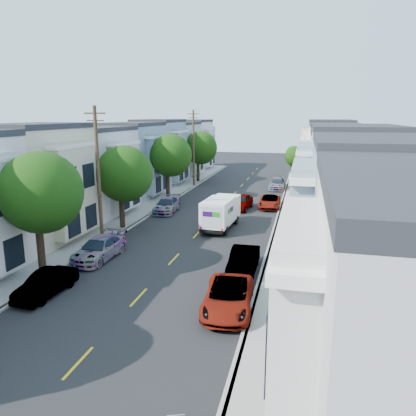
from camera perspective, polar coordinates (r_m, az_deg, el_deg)
ground at (r=27.58m, az=-4.83°, el=-7.22°), size 160.00×160.00×0.00m
road_slab at (r=41.49m, az=1.63°, el=-0.24°), size 12.00×70.00×0.02m
curb_left at (r=43.09m, az=-6.27°, el=0.28°), size 0.30×70.00×0.15m
curb_right at (r=40.71m, az=9.99°, el=-0.60°), size 0.30×70.00×0.15m
sidewalk_left at (r=43.54m, az=-7.88°, el=0.36°), size 2.60×70.00×0.15m
sidewalk_right at (r=40.66m, az=11.82°, el=-0.69°), size 2.60×70.00×0.15m
centerline at (r=41.50m, az=1.63°, el=-0.25°), size 0.12×70.00×0.01m
townhouse_row_left at (r=45.05m, az=-12.39°, el=0.51°), size 5.00×70.00×8.50m
townhouse_row_right at (r=40.78m, az=17.15°, el=-1.07°), size 5.00×70.00×8.50m
tree_b at (r=24.90m, az=-22.56°, el=1.98°), size 4.70×4.70×7.55m
tree_c at (r=34.32m, az=-11.80°, el=4.70°), size 4.70×4.70×7.09m
tree_d at (r=45.28m, az=-5.40°, el=7.34°), size 4.70×4.70×7.46m
tree_e at (r=58.00m, az=-1.14°, el=8.43°), size 4.70×4.70×7.26m
tree_far_r at (r=56.12m, az=12.09°, el=7.06°), size 2.83×2.83×5.45m
utility_pole_near at (r=30.57m, az=-15.15°, el=4.35°), size 1.60×0.26×10.00m
utility_pole_far at (r=54.69m, az=-2.04°, el=8.43°), size 1.60×0.26×10.00m
fedex_truck at (r=34.37m, az=1.81°, el=-0.49°), size 2.15×5.58×2.68m
lead_sedan at (r=41.65m, az=4.71°, el=0.83°), size 2.22×4.83×1.52m
parked_left_b at (r=23.69m, az=-21.83°, el=-9.93°), size 1.64×4.04×1.32m
parked_left_c at (r=28.29m, az=-15.07°, el=-5.56°), size 2.24×4.91×1.45m
parked_left_d at (r=40.52m, az=-5.81°, el=0.39°), size 2.38×4.86×1.41m
parked_right_a at (r=20.53m, az=2.86°, el=-12.42°), size 2.79×5.28×1.41m
parked_right_b at (r=25.16m, az=5.02°, el=-7.45°), size 1.62×4.48×1.49m
parked_right_c at (r=42.65m, az=8.66°, el=0.86°), size 2.31×4.73×1.29m
parked_right_d at (r=53.58m, az=9.70°, el=3.36°), size 1.98×4.69×1.40m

